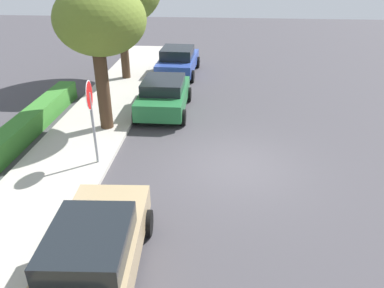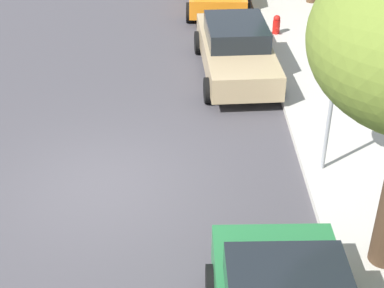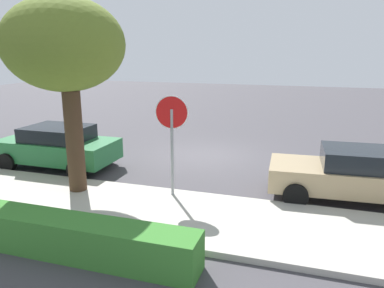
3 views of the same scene
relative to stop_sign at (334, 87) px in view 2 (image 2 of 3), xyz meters
The scene contains 5 objects.
ground_plane 4.81m from the stop_sign, 85.77° to the right, with size 60.00×60.00×0.00m, color #423F44.
sidewalk_curb 2.20m from the stop_sign, 73.11° to the left, with size 32.00×2.91×0.14m, color #B2ADA3.
stop_sign is the anchor object (origin of this frame).
parked_car_tan 5.00m from the stop_sign, 163.35° to the right, with size 4.48×2.15×1.43m.
fire_hydrant 7.34m from the stop_sign, behind, with size 0.30×0.22×0.72m.
Camera 2 is at (9.39, 1.57, 6.95)m, focal length 55.00 mm.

